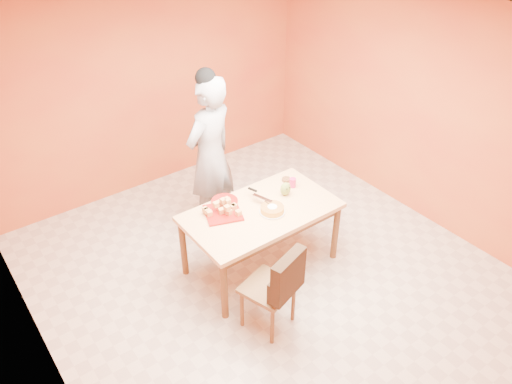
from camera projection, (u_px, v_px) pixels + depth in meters
floor at (269, 276)px, 5.45m from camera, size 5.00×5.00×0.00m
ceiling at (274, 26)px, 3.93m from camera, size 5.00×5.00×0.00m
wall_back at (150, 88)px, 6.35m from camera, size 4.50×0.00×4.50m
wall_left at (25, 270)px, 3.58m from camera, size 0.00×5.00×5.00m
wall_right at (423, 110)px, 5.81m from camera, size 0.00×5.00×5.00m
dining_table at (261, 217)px, 5.23m from camera, size 1.60×0.90×0.76m
dining_chair at (270, 287)px, 4.62m from camera, size 0.56×0.62×0.96m
pastry_pile at (223, 208)px, 5.08m from camera, size 0.32×0.32×0.11m
person at (210, 156)px, 5.68m from camera, size 0.81×0.65×1.93m
pastry_platter at (223, 213)px, 5.12m from camera, size 0.46×0.46×0.02m
red_dinner_plate at (225, 201)px, 5.29m from camera, size 0.29×0.29×0.02m
white_cake_plate at (272, 212)px, 5.14m from camera, size 0.35×0.35×0.01m
sponge_cake at (272, 209)px, 5.12m from camera, size 0.32×0.32×0.06m
cake_server at (262, 198)px, 5.23m from camera, size 0.12×0.24×0.01m
egg_ornament at (286, 189)px, 5.36m from camera, size 0.15×0.13×0.15m
magenta_glass at (293, 183)px, 5.51m from camera, size 0.08×0.08×0.10m
checker_tin at (286, 180)px, 5.63m from camera, size 0.13×0.13×0.03m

